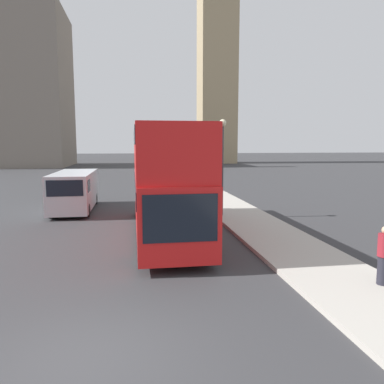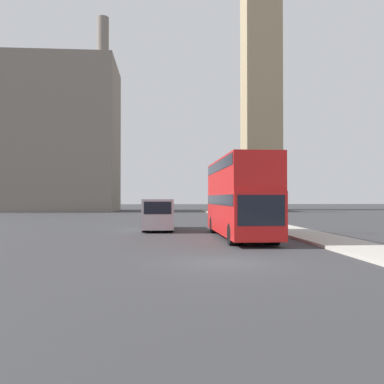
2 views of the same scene
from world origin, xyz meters
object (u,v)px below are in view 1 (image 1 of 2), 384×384
(pedestrian, at_px, (384,255))
(street_lamp, at_px, (222,151))
(red_double_decker_bus, at_px, (165,176))
(white_van, at_px, (74,190))

(pedestrian, height_order, street_lamp, street_lamp)
(red_double_decker_bus, bearing_deg, pedestrian, -53.67)
(red_double_decker_bus, distance_m, pedestrian, 8.78)
(red_double_decker_bus, relative_size, white_van, 1.70)
(white_van, distance_m, pedestrian, 16.61)
(red_double_decker_bus, xyz_separation_m, street_lamp, (3.19, 3.07, 0.97))
(red_double_decker_bus, distance_m, street_lamp, 4.53)
(red_double_decker_bus, xyz_separation_m, white_van, (-4.64, 6.48, -1.27))
(street_lamp, bearing_deg, pedestrian, -79.12)
(white_van, bearing_deg, red_double_decker_bus, -54.35)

